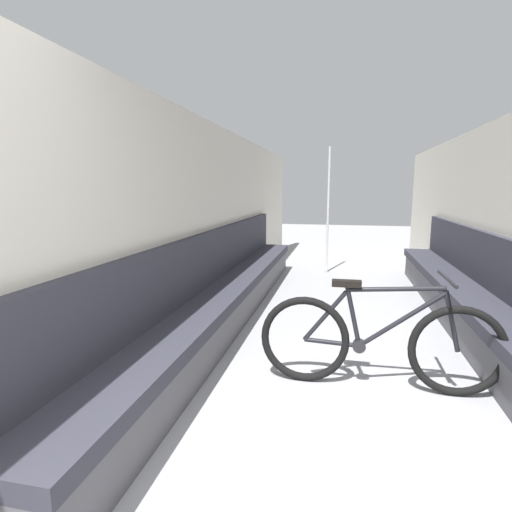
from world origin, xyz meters
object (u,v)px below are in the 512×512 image
bench_seat_row_right (480,308)px  grab_pole_near (328,213)px  bicycle (378,342)px  bench_seat_row_left (226,294)px

bench_seat_row_right → grab_pole_near: (-1.50, 2.79, 0.69)m
grab_pole_near → bench_seat_row_right: bearing=-61.7°
bench_seat_row_right → bicycle: bearing=-131.1°
bench_seat_row_left → bench_seat_row_right: bearing=0.0°
bench_seat_row_left → grab_pole_near: grab_pole_near is taller
bench_seat_row_left → bench_seat_row_right: 2.43m
bicycle → grab_pole_near: grab_pole_near is taller
grab_pole_near → bicycle: bearing=-82.7°
bench_seat_row_right → bicycle: bench_seat_row_right is taller
bench_seat_row_left → bicycle: 1.84m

